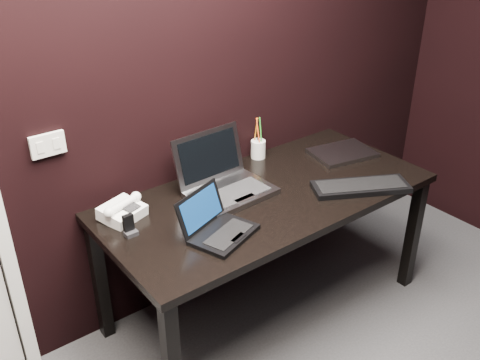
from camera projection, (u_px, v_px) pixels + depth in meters
wall_back at (169, 77)px, 2.54m from camera, size 4.00×0.00×4.00m
wall_switch at (48, 145)px, 2.29m from camera, size 0.15×0.02×0.10m
desk at (268, 206)px, 2.72m from camera, size 1.70×0.80×0.74m
netbook at (217, 227)px, 2.35m from camera, size 0.36×0.34×0.18m
silver_laptop at (225, 182)px, 2.67m from camera, size 0.42×0.38×0.28m
ext_keyboard at (361, 187)px, 2.71m from camera, size 0.51×0.38×0.03m
closed_laptop at (342, 153)px, 3.07m from camera, size 0.39×0.31×0.02m
desk_phone at (122, 211)px, 2.46m from camera, size 0.23×0.21×0.11m
mobile_phone at (129, 227)px, 2.34m from camera, size 0.06×0.05×0.10m
pen_cup at (258, 148)px, 3.02m from camera, size 0.11×0.11×0.24m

